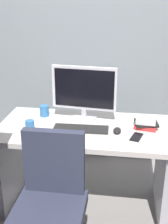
{
  "coord_description": "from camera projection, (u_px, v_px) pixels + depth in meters",
  "views": [
    {
      "loc": [
        0.31,
        -2.18,
        1.74
      ],
      "look_at": [
        0.0,
        -0.05,
        0.88
      ],
      "focal_mm": 48.36,
      "sensor_mm": 36.0,
      "label": 1
    }
  ],
  "objects": [
    {
      "name": "desk",
      "position": [
        85.0,
        152.0,
        2.5
      ],
      "size": [
        1.41,
        0.72,
        0.73
      ],
      "color": "beige",
      "rests_on": "ground"
    },
    {
      "name": "book_stack",
      "position": [
        146.0,
        124.0,
        2.39
      ],
      "size": [
        0.2,
        0.18,
        0.07
      ],
      "color": "red",
      "rests_on": "desk"
    },
    {
      "name": "mouse",
      "position": [
        117.0,
        130.0,
        2.32
      ],
      "size": [
        0.06,
        0.1,
        0.03
      ],
      "primitive_type": "ellipsoid",
      "color": "black",
      "rests_on": "desk"
    },
    {
      "name": "office_chair",
      "position": [
        51.0,
        212.0,
        1.93
      ],
      "size": [
        0.52,
        0.52,
        0.94
      ],
      "color": "black",
      "rests_on": "ground"
    },
    {
      "name": "cup_by_monitor",
      "position": [
        44.0,
        111.0,
        2.62
      ],
      "size": [
        0.08,
        0.08,
        0.09
      ],
      "primitive_type": "cylinder",
      "color": "#3372B2",
      "rests_on": "desk"
    },
    {
      "name": "wall_back",
      "position": [
        98.0,
        18.0,
        2.94
      ],
      "size": [
        6.4,
        0.1,
        3.0
      ],
      "primitive_type": "cube",
      "color": "gray",
      "rests_on": "ground"
    },
    {
      "name": "keyboard",
      "position": [
        81.0,
        129.0,
        2.36
      ],
      "size": [
        0.43,
        0.14,
        0.02
      ],
      "primitive_type": "cube",
      "rotation": [
        0.0,
        0.0,
        0.03
      ],
      "color": "#262626",
      "rests_on": "desk"
    },
    {
      "name": "ground_plane",
      "position": [
        85.0,
        202.0,
        2.69
      ],
      "size": [
        9.0,
        9.0,
        0.0
      ],
      "primitive_type": "plane",
      "color": "gray"
    },
    {
      "name": "monitor",
      "position": [
        84.0,
        90.0,
        2.47
      ],
      "size": [
        0.54,
        0.16,
        0.46
      ],
      "color": "silver",
      "rests_on": "desk"
    },
    {
      "name": "cup_near_keyboard",
      "position": [
        30.0,
        126.0,
        2.32
      ],
      "size": [
        0.07,
        0.07,
        0.09
      ],
      "primitive_type": "cylinder",
      "color": "#3372B2",
      "rests_on": "desk"
    },
    {
      "name": "cell_phone",
      "position": [
        137.0,
        137.0,
        2.24
      ],
      "size": [
        0.11,
        0.16,
        0.01
      ],
      "primitive_type": "cube",
      "rotation": [
        0.0,
        0.0,
        -0.28
      ],
      "color": "black",
      "rests_on": "desk"
    }
  ]
}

